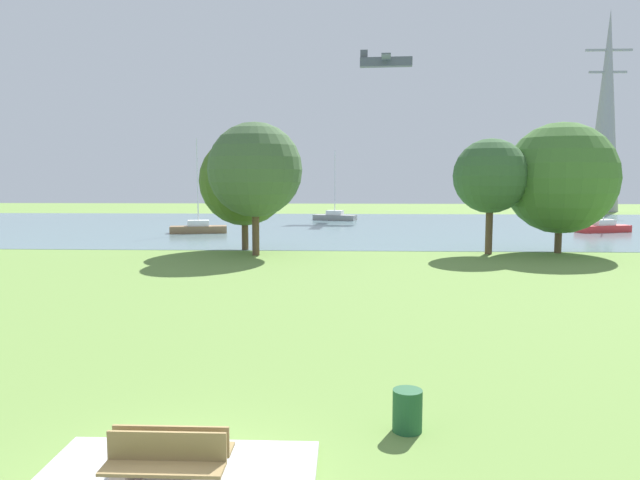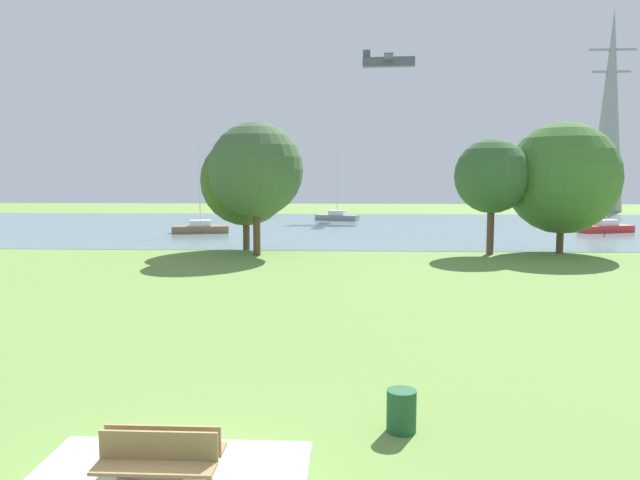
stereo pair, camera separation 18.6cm
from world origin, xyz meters
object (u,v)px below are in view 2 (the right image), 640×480
litter_bin (401,411)px  tree_east_near (562,178)px  bench_facing_water (167,453)px  light_aircraft (388,62)px  sailboat_red (606,227)px  bench_facing_inland (155,470)px  sailboat_brown (200,228)px  tree_west_far (246,181)px  tree_west_near (492,176)px  sailboat_gray (337,216)px  electricity_pylon (610,111)px  tree_east_far (256,170)px

litter_bin → tree_east_near: 30.34m
bench_facing_water → light_aircraft: bearing=83.5°
light_aircraft → sailboat_red: bearing=-51.4°
bench_facing_inland → litter_bin: bench_facing_inland is taller
sailboat_brown → light_aircraft: light_aircraft is taller
tree_west_far → tree_west_near: 15.71m
sailboat_gray → tree_west_far: bearing=-101.1°
light_aircraft → sailboat_gray: bearing=-125.5°
tree_east_near → light_aircraft: bearing=103.2°
bench_facing_water → sailboat_gray: bearing=88.5°
tree_west_far → litter_bin: bearing=-74.4°
tree_west_far → electricity_pylon: bearing=47.8°
bench_facing_inland → tree_east_far: 28.51m
light_aircraft → tree_west_near: bearing=-83.8°
sailboat_brown → light_aircraft: size_ratio=0.95×
sailboat_brown → light_aircraft: (17.59, 24.60, 18.53)m
bench_facing_inland → tree_east_far: bearing=95.8°
sailboat_brown → tree_west_near: sailboat_brown is taller
sailboat_red → sailboat_gray: 27.52m
bench_facing_water → electricity_pylon: bearing=63.2°
sailboat_gray → litter_bin: bearing=-87.6°
bench_facing_inland → tree_east_near: (16.21, 29.96, 4.27)m
tree_east_far → tree_east_near: (19.07, 2.00, -0.50)m
litter_bin → sailboat_red: bearing=63.0°
bench_facing_water → electricity_pylon: size_ratio=0.06×
tree_east_far → electricity_pylon: electricity_pylon is taller
litter_bin → sailboat_red: sailboat_red is taller
sailboat_gray → light_aircraft: size_ratio=0.92×
tree_west_near → tree_east_near: 4.63m
tree_west_near → light_aircraft: (-4.10, 37.86, 14.14)m
electricity_pylon → tree_west_near: bearing=-119.3°
tree_east_far → sailboat_red: bearing=30.8°
sailboat_brown → electricity_pylon: (49.36, 36.02, 13.61)m
bench_facing_water → tree_east_near: bearing=61.1°
sailboat_red → sailboat_gray: sailboat_gray is taller
bench_facing_inland → bench_facing_water: bearing=90.0°
bench_facing_water → sailboat_red: (25.32, 44.23, -0.02)m
sailboat_red → electricity_pylon: electricity_pylon is taller
sailboat_brown → tree_east_near: 29.38m
bench_facing_inland → tree_west_near: bearing=68.2°
tree_west_near → electricity_pylon: bearing=60.7°
bench_facing_water → litter_bin: (3.83, 2.06, -0.07)m
sailboat_red → sailboat_brown: 35.44m
sailboat_red → tree_east_near: size_ratio=0.67×
bench_facing_water → tree_west_near: size_ratio=0.25×
sailboat_brown → tree_east_near: (26.25, -12.47, 4.26)m
bench_facing_inland → tree_west_near: size_ratio=0.25×
litter_bin → electricity_pylon: size_ratio=0.03×
sailboat_gray → electricity_pylon: electricity_pylon is taller
tree_west_far → electricity_pylon: electricity_pylon is taller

